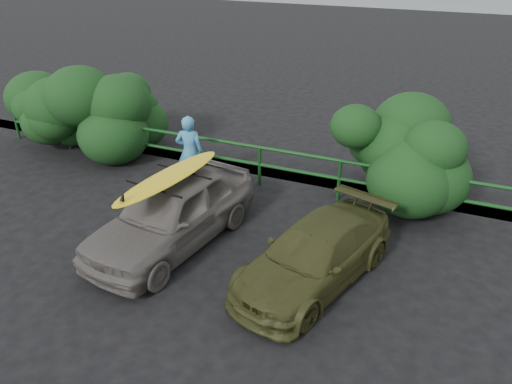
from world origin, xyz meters
TOP-DOWN VIEW (x-y plane):
  - ground at (0.00, 0.00)m, footprint 80.00×80.00m
  - guardrail at (0.00, 5.00)m, footprint 14.00×0.08m
  - shrub_left at (-4.80, 5.40)m, footprint 3.20×2.40m
  - shrub_right at (5.00, 5.50)m, footprint 3.20×2.40m
  - sedan at (0.44, 1.90)m, footprint 2.20×4.27m
  - olive_vehicle at (3.40, 1.85)m, footprint 2.50×3.98m
  - man at (-0.50, 4.24)m, footprint 0.76×0.59m
  - roof_rack at (0.44, 1.90)m, footprint 1.45×1.11m
  - surfboard at (0.44, 1.90)m, footprint 1.00×2.95m

SIDE VIEW (x-z plane):
  - ground at x=0.00m, z-range 0.00..0.00m
  - guardrail at x=0.00m, z-range 0.00..1.04m
  - olive_vehicle at x=3.40m, z-range 0.00..1.07m
  - sedan at x=0.44m, z-range 0.00..1.39m
  - man at x=-0.50m, z-range 0.00..1.83m
  - shrub_right at x=5.00m, z-range 0.00..2.09m
  - shrub_left at x=-4.80m, z-range 0.00..2.21m
  - roof_rack at x=0.44m, z-range 1.39..1.43m
  - surfboard at x=0.44m, z-range 1.43..1.52m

